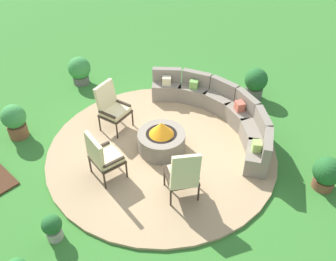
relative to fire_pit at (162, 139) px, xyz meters
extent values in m
plane|color=#387A2D|center=(0.00, 0.00, -0.33)|extent=(24.00, 24.00, 0.00)
cylinder|color=tan|center=(0.00, 0.00, -0.30)|extent=(4.86, 4.86, 0.06)
cylinder|color=gray|center=(0.00, 0.00, -0.06)|extent=(1.00, 1.00, 0.42)
cylinder|color=black|center=(0.00, 0.00, 0.12)|extent=(0.65, 0.65, 0.06)
cone|color=orange|center=(0.00, 0.00, 0.29)|extent=(0.52, 0.52, 0.28)
cube|color=gray|center=(1.75, 0.93, -0.06)|extent=(0.73, 0.85, 0.42)
cube|color=gray|center=(1.88, 1.00, 0.32)|extent=(0.48, 0.71, 0.34)
cube|color=gray|center=(1.32, 1.48, -0.06)|extent=(0.84, 0.81, 0.42)
cube|color=gray|center=(1.41, 1.59, 0.32)|extent=(0.64, 0.60, 0.34)
cube|color=gray|center=(0.72, 1.84, -0.06)|extent=(0.83, 0.68, 0.42)
cube|color=gray|center=(0.77, 1.98, 0.32)|extent=(0.73, 0.41, 0.34)
cube|color=gray|center=(0.03, 1.98, -0.06)|extent=(0.73, 0.46, 0.42)
cube|color=gray|center=(0.04, 2.12, 0.32)|extent=(0.72, 0.17, 0.34)
cube|color=gray|center=(-0.66, 1.87, -0.06)|extent=(0.83, 0.66, 0.42)
cube|color=gray|center=(-0.71, 2.00, 0.32)|extent=(0.73, 0.39, 0.34)
cube|color=gray|center=(-1.27, 1.52, -0.06)|extent=(0.84, 0.81, 0.42)
cube|color=gray|center=(-1.36, 1.63, 0.32)|extent=(0.65, 0.58, 0.34)
cube|color=#70A34C|center=(-0.64, 1.82, 0.25)|extent=(0.26, 0.24, 0.20)
cube|color=beige|center=(-1.24, 1.48, 0.26)|extent=(0.28, 0.27, 0.21)
cube|color=#93B756|center=(1.71, 0.90, 0.25)|extent=(0.25, 0.26, 0.20)
cube|color=#BC5B47|center=(0.70, 1.80, 0.26)|extent=(0.28, 0.27, 0.21)
cylinder|color=#2D2319|center=(-1.06, 0.15, -0.08)|extent=(0.04, 0.04, 0.38)
cylinder|color=#2D2319|center=(-0.97, -0.40, -0.08)|extent=(0.04, 0.04, 0.38)
cylinder|color=#2D2319|center=(-1.56, 0.06, -0.08)|extent=(0.04, 0.04, 0.38)
cylinder|color=#2D2319|center=(-1.46, -0.49, -0.08)|extent=(0.04, 0.04, 0.38)
cube|color=#2D2319|center=(-1.26, -0.17, 0.13)|extent=(0.63, 0.67, 0.05)
cube|color=beige|center=(-1.26, -0.17, 0.20)|extent=(0.58, 0.62, 0.09)
cube|color=beige|center=(-1.49, -0.21, 0.49)|extent=(0.25, 0.58, 0.67)
cube|color=#2D2319|center=(-1.31, 0.09, 0.27)|extent=(0.46, 0.13, 0.04)
cube|color=#2D2319|center=(-1.22, -0.43, 0.27)|extent=(0.46, 0.13, 0.04)
cylinder|color=#2D2319|center=(-0.48, -0.96, -0.08)|extent=(0.04, 0.04, 0.38)
cylinder|color=#2D2319|center=(0.07, -1.05, -0.08)|extent=(0.04, 0.04, 0.38)
cylinder|color=#2D2319|center=(-0.56, -1.44, -0.08)|extent=(0.04, 0.04, 0.38)
cylinder|color=#2D2319|center=(-0.01, -1.53, -0.08)|extent=(0.04, 0.04, 0.38)
cube|color=#2D2319|center=(-0.25, -1.25, 0.13)|extent=(0.67, 0.61, 0.05)
cube|color=beige|center=(-0.25, -1.25, 0.20)|extent=(0.62, 0.56, 0.09)
cube|color=beige|center=(-0.28, -1.47, 0.46)|extent=(0.61, 0.19, 0.66)
cube|color=#2D2319|center=(-0.51, -1.21, 0.27)|extent=(0.12, 0.45, 0.04)
cube|color=#2D2319|center=(0.02, -1.29, 0.27)|extent=(0.12, 0.45, 0.04)
cylinder|color=#2D2319|center=(0.75, -0.71, -0.08)|extent=(0.04, 0.04, 0.38)
cylinder|color=#2D2319|center=(1.04, -0.28, -0.08)|extent=(0.04, 0.04, 0.38)
cylinder|color=#2D2319|center=(1.17, -0.99, -0.08)|extent=(0.04, 0.04, 0.38)
cylinder|color=#2D2319|center=(1.46, -0.56, -0.08)|extent=(0.04, 0.04, 0.38)
cube|color=#2D2319|center=(1.10, -0.63, 0.13)|extent=(0.76, 0.76, 0.05)
cube|color=beige|center=(1.10, -0.63, 0.20)|extent=(0.70, 0.70, 0.09)
cube|color=beige|center=(1.30, -0.76, 0.49)|extent=(0.39, 0.56, 0.72)
cube|color=#2D2319|center=(0.97, -0.84, 0.27)|extent=(0.41, 0.30, 0.04)
cube|color=#2D2319|center=(1.24, -0.43, 0.27)|extent=(0.41, 0.30, 0.04)
cylinder|color=brown|center=(-2.72, -1.81, -0.18)|extent=(0.42, 0.42, 0.30)
sphere|color=#3D8E42|center=(-2.72, -1.81, 0.21)|extent=(0.53, 0.53, 0.53)
sphere|color=yellow|center=(-2.66, -1.81, 0.31)|extent=(0.19, 0.19, 0.19)
cylinder|color=#605B56|center=(0.32, 3.11, -0.18)|extent=(0.43, 0.43, 0.31)
sphere|color=#236028|center=(0.32, 3.11, 0.21)|extent=(0.58, 0.58, 0.58)
cylinder|color=#A89E8E|center=(0.18, -2.78, -0.23)|extent=(0.27, 0.27, 0.20)
sphere|color=#236028|center=(0.18, -2.78, 0.02)|extent=(0.34, 0.34, 0.34)
cylinder|color=#605B56|center=(-3.56, 0.53, -0.22)|extent=(0.43, 0.43, 0.22)
sphere|color=#3D8E42|center=(-3.56, 0.53, 0.12)|extent=(0.60, 0.60, 0.60)
sphere|color=yellow|center=(-3.49, 0.53, 0.23)|extent=(0.19, 0.19, 0.19)
cylinder|color=brown|center=(2.97, 1.37, -0.23)|extent=(0.40, 0.40, 0.20)
sphere|color=#236028|center=(2.97, 1.37, 0.09)|extent=(0.54, 0.54, 0.54)
sphere|color=yellow|center=(3.03, 1.37, 0.19)|extent=(0.18, 0.18, 0.18)
camera|label=1|loc=(3.99, -4.11, 4.87)|focal=38.37mm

